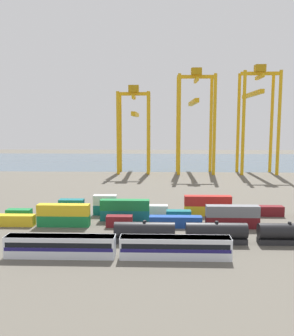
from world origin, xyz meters
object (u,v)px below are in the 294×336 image
(shipping_container_17, at_px, (208,210))
(shipping_container_3, at_px, (119,221))
(shipping_container_7, at_px, (19,214))
(passenger_train, at_px, (118,246))
(shipping_container_19, at_px, (260,211))
(gantry_crane_west, at_px, (134,121))
(gantry_crane_east, at_px, (257,108))
(shipping_container_5, at_px, (232,222))
(freight_tank_row, at_px, (289,233))
(shipping_container_13, at_px, (55,209))
(shipping_container_8, at_px, (72,215))
(gantry_crane_central, at_px, (195,111))
(shipping_container_12, at_px, (179,216))

(shipping_container_17, bearing_deg, shipping_container_3, -153.05)
(shipping_container_7, bearing_deg, passenger_train, -42.18)
(shipping_container_19, bearing_deg, gantry_crane_west, 114.54)
(passenger_train, relative_size, gantry_crane_east, 0.79)
(shipping_container_3, relative_size, shipping_container_5, 0.50)
(shipping_container_7, relative_size, gantry_crane_west, 0.14)
(freight_tank_row, height_order, gantry_crane_east, gantry_crane_east)
(shipping_container_17, xyz_separation_m, gantry_crane_east, (34.29, 83.83, 29.87))
(shipping_container_3, xyz_separation_m, shipping_container_13, (-18.42, 11.14, 0.00))
(passenger_train, height_order, shipping_container_19, passenger_train)
(freight_tank_row, bearing_deg, shipping_container_3, 162.55)
(shipping_container_13, bearing_deg, shipping_container_8, -43.26)
(shipping_container_8, bearing_deg, freight_tank_row, -19.23)
(gantry_crane_central, bearing_deg, shipping_container_12, -98.02)
(shipping_container_7, bearing_deg, gantry_crane_central, 59.66)
(shipping_container_8, distance_m, gantry_crane_east, 116.63)
(freight_tank_row, relative_size, shipping_container_7, 11.52)
(shipping_container_3, distance_m, shipping_container_13, 21.52)
(shipping_container_5, distance_m, shipping_container_17, 11.88)
(shipping_container_19, height_order, gantry_crane_central, gantry_crane_central)
(shipping_container_3, height_order, gantry_crane_east, gantry_crane_east)
(shipping_container_5, relative_size, shipping_container_17, 1.00)
(passenger_train, xyz_separation_m, shipping_container_19, (33.56, 30.53, -0.84))
(shipping_container_5, distance_m, gantry_crane_west, 102.05)
(shipping_container_8, height_order, shipping_container_19, same)
(shipping_container_17, xyz_separation_m, shipping_container_19, (13.44, 0.00, 0.00))
(shipping_container_19, bearing_deg, shipping_container_5, -129.90)
(passenger_train, xyz_separation_m, gantry_crane_east, (54.41, 114.36, 29.02))
(shipping_container_19, xyz_separation_m, gantry_crane_west, (-38.25, 83.77, 23.86))
(freight_tank_row, xyz_separation_m, shipping_container_5, (-8.98, 11.00, -0.87))
(freight_tank_row, bearing_deg, shipping_container_7, 164.75)
(shipping_container_12, relative_size, gantry_crane_central, 0.12)
(shipping_container_19, relative_size, gantry_crane_east, 0.24)
(shipping_container_13, bearing_deg, shipping_container_5, -14.07)
(shipping_container_5, xyz_separation_m, gantry_crane_east, (30.16, 94.97, 29.87))
(passenger_train, xyz_separation_m, shipping_container_17, (20.12, 30.53, -0.84))
(passenger_train, bearing_deg, shipping_container_17, 56.62)
(shipping_container_8, bearing_deg, shipping_container_5, -8.22)
(shipping_container_7, distance_m, shipping_container_12, 39.79)
(freight_tank_row, xyz_separation_m, shipping_container_3, (-35.01, 11.00, -0.87))
(gantry_crane_west, bearing_deg, shipping_container_7, -104.35)
(freight_tank_row, height_order, gantry_crane_central, gantry_crane_central)
(shipping_container_19, relative_size, gantry_crane_central, 0.24)
(shipping_container_12, bearing_deg, shipping_container_8, 180.00)
(shipping_container_19, bearing_deg, freight_tank_row, -90.87)
(shipping_container_13, bearing_deg, shipping_container_3, -31.17)
(shipping_container_17, bearing_deg, shipping_container_19, 0.00)
(shipping_container_7, distance_m, shipping_container_13, 9.22)
(shipping_container_7, bearing_deg, gantry_crane_east, 47.49)
(freight_tank_row, bearing_deg, shipping_container_13, 157.49)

